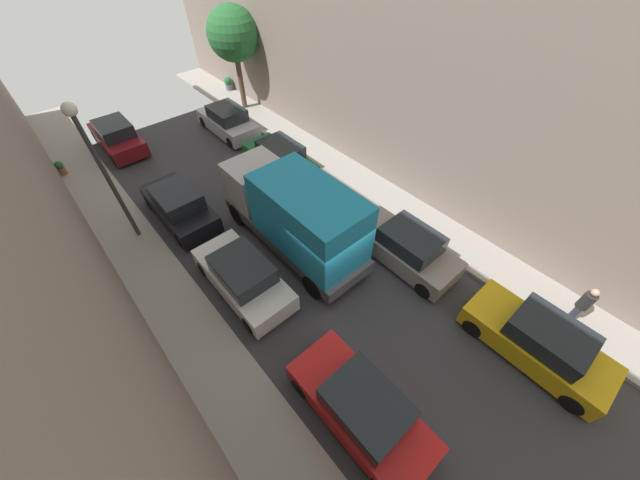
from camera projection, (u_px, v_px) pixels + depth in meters
ground at (335, 280)px, 12.70m from camera, size 32.00×32.00×0.00m
sidewalk_left at (216, 366)px, 10.39m from camera, size 2.00×44.00×0.15m
sidewalk_right at (418, 218)px, 14.90m from camera, size 2.00×44.00×0.15m
parked_car_left_0 at (362, 408)px, 8.95m from camera, size 1.78×4.20×1.57m
parked_car_left_1 at (243, 277)px, 11.92m from camera, size 1.78×4.20×1.57m
parked_car_left_2 at (179, 206)px, 14.50m from camera, size 1.78×4.20×1.57m
parked_car_left_3 at (117, 137)px, 18.39m from camera, size 1.78×4.20×1.57m
parked_car_right_1 at (538, 341)px, 10.26m from camera, size 1.78×4.20×1.57m
parked_car_right_2 at (406, 248)px, 12.86m from camera, size 1.78×4.20×1.57m
parked_car_right_3 at (280, 158)px, 16.97m from camera, size 1.78×4.20×1.57m
parked_car_right_4 at (228, 121)px, 19.56m from camera, size 1.78×4.20×1.57m
delivery_truck at (295, 214)px, 12.55m from camera, size 2.26×6.60×3.38m
pedestrian at (583, 305)px, 10.72m from camera, size 0.40×0.36×1.72m
street_tree_1 at (233, 34)px, 18.99m from camera, size 2.90×2.90×5.67m
potted_plant_1 at (60, 167)px, 16.76m from camera, size 0.37×0.37×0.71m
potted_plant_2 at (228, 83)px, 23.51m from camera, size 0.54×0.54×0.86m
lamp_post at (96, 158)px, 11.47m from camera, size 0.44×0.44×5.61m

